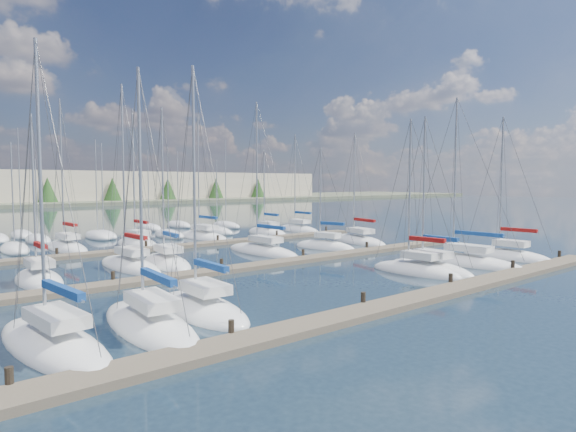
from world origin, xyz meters
TOP-DOWN VIEW (x-y plane):
  - ground at (0.00, 60.00)m, footprint 400.00×400.00m
  - dock_near at (0.00, 2.01)m, footprint 44.00×1.93m
  - dock_mid at (0.00, 16.01)m, footprint 44.00×1.93m
  - dock_far at (0.00, 30.01)m, footprint 44.00×1.93m
  - sailboat_j at (-6.23, 21.45)m, footprint 3.51×7.98m
  - sailboat_g at (17.78, 6.25)m, footprint 3.09×7.72m
  - sailboat_m at (16.01, 21.76)m, footprint 4.57×9.46m
  - sailboat_d at (6.04, 7.00)m, footprint 2.78×7.15m
  - sailboat_c at (-10.90, 7.38)m, footprint 3.07×7.79m
  - sailboat_l at (9.97, 20.53)m, footprint 3.67×7.13m
  - sailboat_h at (-15.57, 20.47)m, footprint 2.58×6.75m
  - sailboat_k at (3.35, 21.85)m, footprint 2.96×9.79m
  - sailboat_o at (-3.45, 34.41)m, footprint 2.95×7.93m
  - sailboat_f at (12.29, 7.06)m, footprint 3.39×10.05m
  - sailboat_i at (-9.02, 21.94)m, footprint 2.97×9.11m
  - sailboat_b at (-13.99, 6.53)m, footprint 3.22×9.07m
  - sailboat_r at (18.90, 35.18)m, footprint 2.77×8.41m
  - sailboat_n at (-9.96, 35.75)m, footprint 3.13×8.68m
  - sailboat_e at (7.51, 6.88)m, footprint 2.84×7.56m
  - sailboat_q at (13.56, 34.94)m, footprint 3.38×8.04m
  - sailboat_a at (-17.96, 6.40)m, footprint 3.72×9.22m
  - sailboat_p at (4.91, 35.82)m, footprint 3.65×9.25m
  - distant_boats at (-4.34, 43.76)m, footprint 36.93×20.75m

SIDE VIEW (x-z plane):
  - ground at x=0.00m, z-range 0.00..0.00m
  - dock_near at x=0.00m, z-range -0.40..0.70m
  - dock_mid at x=0.00m, z-range -0.40..0.70m
  - dock_far at x=0.00m, z-range -0.40..0.70m
  - sailboat_b at x=-13.99m, z-range -5.98..6.32m
  - sailboat_q at x=13.56m, z-range -5.58..5.92m
  - sailboat_m at x=16.01m, z-range -6.12..6.46m
  - sailboat_f at x=12.29m, z-range -6.79..7.15m
  - sailboat_a at x=-17.96m, z-range -6.21..6.56m
  - sailboat_c at x=-10.90m, z-range -6.31..6.67m
  - sailboat_h at x=-15.57m, z-range -5.64..6.00m
  - sailboat_l at x=9.97m, z-range -5.15..5.52m
  - sailboat_p at x=4.91m, z-range -7.39..7.75m
  - sailboat_j at x=-6.23m, z-range -6.36..6.73m
  - sailboat_g at x=17.78m, z-range -6.21..6.58m
  - sailboat_k at x=3.35m, z-range -7.10..7.47m
  - sailboat_e at x=7.51m, z-range -5.83..6.20m
  - sailboat_i at x=-9.02m, z-range -7.11..7.49m
  - sailboat_r at x=18.90m, z-range -6.63..7.01m
  - sailboat_d at x=6.04m, z-range -5.67..6.05m
  - sailboat_o at x=-3.45m, z-range -7.18..7.57m
  - sailboat_n at x=-9.96m, z-range -7.44..7.83m
  - distant_boats at x=-4.34m, z-range -6.36..6.94m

